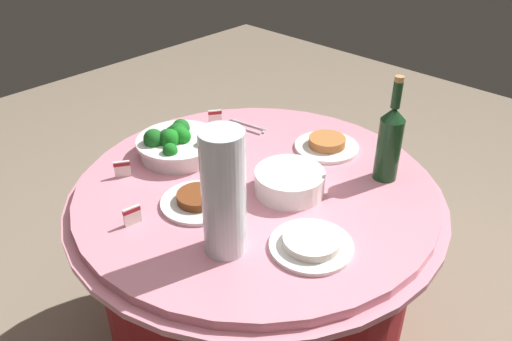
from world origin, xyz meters
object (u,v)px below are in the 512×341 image
food_plate_rice (311,243)px  food_plate_stir_fry (198,200)px  wine_bottle (390,141)px  label_placard_front (132,215)px  food_plate_peanuts (327,145)px  broccoli_bowl (177,143)px  plate_stack (290,182)px  label_placard_rear (215,116)px  serving_tongs (247,127)px  decorative_fruit_vase (224,197)px  label_placard_mid (122,168)px

food_plate_rice → food_plate_stir_fry: bearing=-78.5°
wine_bottle → food_plate_stir_fry: wine_bottle is taller
label_placard_front → food_plate_peanuts: bearing=169.4°
broccoli_bowl → plate_stack: bearing=102.6°
broccoli_bowl → label_placard_front: size_ratio=5.09×
broccoli_bowl → label_placard_front: bearing=32.0°
label_placard_rear → serving_tongs: bearing=116.7°
food_plate_peanuts → serving_tongs: bearing=-75.4°
food_plate_rice → label_placard_rear: label_placard_rear is taller
decorative_fruit_vase → food_plate_peanuts: decorative_fruit_vase is taller
broccoli_bowl → plate_stack: 0.42m
label_placard_mid → label_placard_rear: same height
decorative_fruit_vase → label_placard_rear: bearing=-130.5°
wine_bottle → food_plate_stir_fry: 0.60m
food_plate_rice → label_placard_front: bearing=-58.3°
wine_bottle → food_plate_stir_fry: size_ratio=1.53×
decorative_fruit_vase → label_placard_rear: 0.73m
food_plate_peanuts → label_placard_mid: size_ratio=4.00×
label_placard_front → serving_tongs: bearing=-164.4°
wine_bottle → food_plate_rice: size_ratio=1.53×
plate_stack → decorative_fruit_vase: (0.31, 0.05, 0.13)m
food_plate_rice → food_plate_peanuts: size_ratio=1.00×
decorative_fruit_vase → food_plate_peanuts: size_ratio=1.55×
wine_bottle → label_placard_rear: (0.11, -0.66, -0.10)m
serving_tongs → label_placard_front: (0.62, 0.17, 0.03)m
wine_bottle → serving_tongs: bearing=-83.9°
serving_tongs → wine_bottle: bearing=96.1°
wine_bottle → label_placard_mid: wine_bottle is taller
wine_bottle → serving_tongs: 0.57m
food_plate_rice → serving_tongs: bearing=-121.7°
wine_bottle → food_plate_peanuts: wine_bottle is taller
plate_stack → food_plate_stir_fry: 0.28m
food_plate_rice → label_placard_rear: 0.77m
wine_bottle → decorative_fruit_vase: size_ratio=0.99×
food_plate_stir_fry → broccoli_bowl: bearing=-117.9°
label_placard_mid → broccoli_bowl: bearing=173.9°
food_plate_stir_fry → food_plate_peanuts: (-0.52, 0.07, 0.00)m
decorative_fruit_vase → label_placard_rear: (-0.46, -0.54, -0.13)m
label_placard_mid → food_plate_peanuts: bearing=148.7°
plate_stack → wine_bottle: 0.33m
broccoli_bowl → decorative_fruit_vase: (0.22, 0.46, 0.11)m
broccoli_bowl → plate_stack: broccoli_bowl is taller
food_plate_stir_fry → label_placard_mid: bearing=-77.0°
wine_bottle → food_plate_rice: bearing=5.9°
plate_stack → food_plate_rice: (0.16, 0.21, -0.02)m
food_plate_rice → decorative_fruit_vase: bearing=-46.2°
serving_tongs → label_placard_front: 0.65m
broccoli_bowl → serving_tongs: size_ratio=1.67×
serving_tongs → broccoli_bowl: bearing=-5.3°
food_plate_rice → broccoli_bowl: bearing=-96.1°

